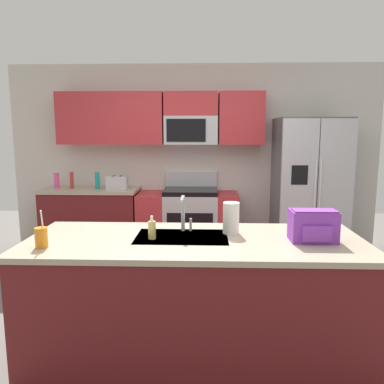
# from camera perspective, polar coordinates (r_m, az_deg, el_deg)

# --- Properties ---
(ground_plane) EXTENTS (9.00, 9.00, 0.00)m
(ground_plane) POSITION_cam_1_polar(r_m,az_deg,el_deg) (3.68, -0.80, -17.88)
(ground_plane) COLOR #66605B
(ground_plane) RESTS_ON ground
(kitchen_wall_unit) EXTENTS (5.20, 0.43, 2.60)m
(kitchen_wall_unit) POSITION_cam_1_polar(r_m,az_deg,el_deg) (5.38, -1.27, 6.96)
(kitchen_wall_unit) COLOR beige
(kitchen_wall_unit) RESTS_ON ground
(back_counter) EXTENTS (1.31, 0.63, 0.90)m
(back_counter) POSITION_cam_1_polar(r_m,az_deg,el_deg) (5.46, -14.86, -4.14)
(back_counter) COLOR maroon
(back_counter) RESTS_ON ground
(range_oven) EXTENTS (1.36, 0.61, 1.10)m
(range_oven) POSITION_cam_1_polar(r_m,az_deg,el_deg) (5.23, -0.61, -4.49)
(range_oven) COLOR #B7BABF
(range_oven) RESTS_ON ground
(refrigerator) EXTENTS (0.90, 0.76, 1.85)m
(refrigerator) POSITION_cam_1_polar(r_m,az_deg,el_deg) (5.25, 17.25, 0.50)
(refrigerator) COLOR #4C4F54
(refrigerator) RESTS_ON ground
(island_counter) EXTENTS (2.45, 0.97, 0.90)m
(island_counter) POSITION_cam_1_polar(r_m,az_deg,el_deg) (2.93, 0.43, -15.47)
(island_counter) COLOR maroon
(island_counter) RESTS_ON ground
(toaster) EXTENTS (0.28, 0.16, 0.18)m
(toaster) POSITION_cam_1_polar(r_m,az_deg,el_deg) (5.21, -11.22, 1.41)
(toaster) COLOR #B7BABF
(toaster) RESTS_ON back_counter
(pepper_mill) EXTENTS (0.05, 0.05, 0.23)m
(pepper_mill) POSITION_cam_1_polar(r_m,az_deg,el_deg) (5.44, -17.68, 1.71)
(pepper_mill) COLOR #B2332D
(pepper_mill) RESTS_ON back_counter
(bottle_teal) EXTENTS (0.06, 0.06, 0.23)m
(bottle_teal) POSITION_cam_1_polar(r_m,az_deg,el_deg) (5.30, -14.09, 1.68)
(bottle_teal) COLOR teal
(bottle_teal) RESTS_ON back_counter
(bottle_pink) EXTENTS (0.07, 0.07, 0.21)m
(bottle_pink) POSITION_cam_1_polar(r_m,az_deg,el_deg) (5.55, -19.75, 1.65)
(bottle_pink) COLOR #EA4C93
(bottle_pink) RESTS_ON back_counter
(sink_faucet) EXTENTS (0.08, 0.21, 0.28)m
(sink_faucet) POSITION_cam_1_polar(r_m,az_deg,el_deg) (2.92, -1.29, -2.81)
(sink_faucet) COLOR #B7BABF
(sink_faucet) RESTS_ON island_counter
(drink_cup_orange) EXTENTS (0.08, 0.08, 0.26)m
(drink_cup_orange) POSITION_cam_1_polar(r_m,az_deg,el_deg) (2.75, -21.79, -6.36)
(drink_cup_orange) COLOR orange
(drink_cup_orange) RESTS_ON island_counter
(soap_dispenser) EXTENTS (0.06, 0.06, 0.17)m
(soap_dispenser) POSITION_cam_1_polar(r_m,az_deg,el_deg) (2.77, -6.06, -5.68)
(soap_dispenser) COLOR #D8CC66
(soap_dispenser) RESTS_ON island_counter
(paper_towel_roll) EXTENTS (0.12, 0.12, 0.24)m
(paper_towel_roll) POSITION_cam_1_polar(r_m,az_deg,el_deg) (2.90, 5.91, -3.92)
(paper_towel_roll) COLOR white
(paper_towel_roll) RESTS_ON island_counter
(backpack) EXTENTS (0.32, 0.22, 0.23)m
(backpack) POSITION_cam_1_polar(r_m,az_deg,el_deg) (2.82, 17.82, -4.76)
(backpack) COLOR purple
(backpack) RESTS_ON island_counter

